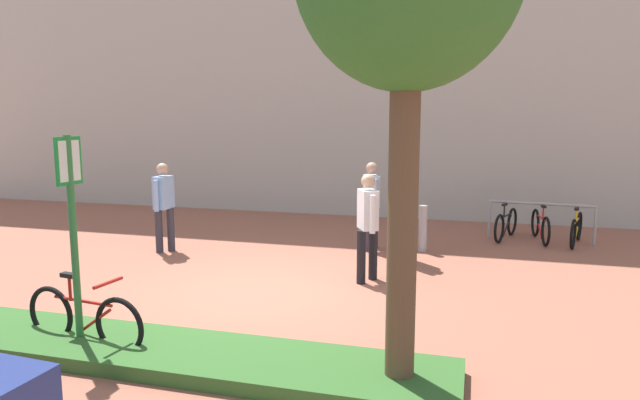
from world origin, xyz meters
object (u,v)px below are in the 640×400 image
parking_sign_post (72,212)px  person_shirt_white (371,200)px  person_casual_tan (368,221)px  bike_at_sign (84,318)px  bike_rack_cluster (540,225)px  person_suited_navy (404,208)px  bollard_steel (423,229)px  person_shirt_blue (164,202)px

parking_sign_post → person_shirt_white: bearing=67.6°
parking_sign_post → person_casual_tan: (2.63, 3.45, -0.60)m
bike_at_sign → person_casual_tan: bearing=52.6°
bike_rack_cluster → person_casual_tan: bearing=-128.1°
parking_sign_post → bike_rack_cluster: size_ratio=1.15×
person_suited_navy → person_shirt_white: bearing=135.3°
bollard_steel → person_shirt_white: bearing=-172.7°
person_shirt_white → parking_sign_post: bearing=-112.4°
bike_rack_cluster → person_shirt_white: 3.73m
person_shirt_blue → person_casual_tan: size_ratio=1.00×
bike_at_sign → person_suited_navy: size_ratio=0.97×
bike_at_sign → bollard_steel: (3.26, 5.64, 0.10)m
person_suited_navy → person_casual_tan: 1.46m
bike_rack_cluster → bike_at_sign: bearing=-127.8°
bike_rack_cluster → bollard_steel: size_ratio=2.33×
bike_at_sign → bike_rack_cluster: size_ratio=0.80×
bike_at_sign → bike_rack_cluster: bike_at_sign is taller
parking_sign_post → person_shirt_white: parking_sign_post is taller
person_shirt_blue → person_shirt_white: size_ratio=1.00×
bike_rack_cluster → person_casual_tan: (-2.95, -3.77, 0.63)m
parking_sign_post → person_suited_navy: size_ratio=1.40×
person_shirt_blue → parking_sign_post: bearing=-70.9°
person_suited_navy → person_shirt_white: (-0.72, 0.71, 0.00)m
bike_rack_cluster → person_casual_tan: 4.82m
bollard_steel → parking_sign_post: bearing=-120.0°
bollard_steel → person_suited_navy: bearing=-108.1°
bike_at_sign → person_shirt_white: person_shirt_white is taller
person_shirt_blue → person_casual_tan: 4.21m
bollard_steel → person_casual_tan: size_ratio=0.52×
parking_sign_post → bollard_steel: parking_sign_post is taller
person_shirt_blue → person_casual_tan: bearing=-12.1°
person_shirt_blue → person_shirt_white: bearing=18.0°
bike_rack_cluster → bollard_steel: (-2.29, -1.52, 0.10)m
person_shirt_white → person_suited_navy: bearing=-44.7°
bike_at_sign → person_suited_navy: (2.99, 4.80, 0.63)m
person_suited_navy → person_casual_tan: same height
bike_at_sign → bollard_steel: bollard_steel is taller
bike_rack_cluster → person_casual_tan: person_casual_tan is taller
person_casual_tan → parking_sign_post: bearing=-127.2°
bike_rack_cluster → person_shirt_white: (-3.28, -1.65, 0.63)m
person_suited_navy → person_shirt_blue: bearing=-173.4°
parking_sign_post → person_shirt_white: size_ratio=1.40×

